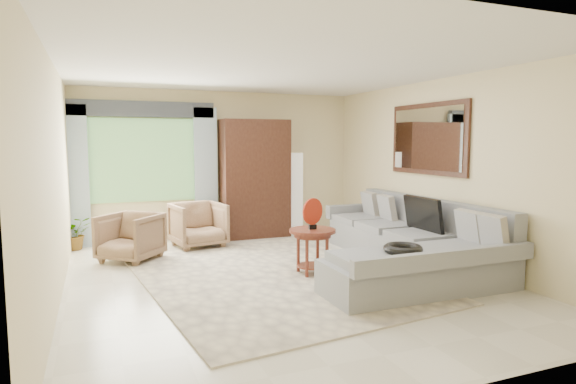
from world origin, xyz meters
name	(u,v)px	position (x,y,z in m)	size (l,w,h in m)	color
ground	(280,279)	(0.00, 0.00, 0.00)	(6.00, 6.00, 0.00)	silver
area_rug	(271,277)	(-0.08, 0.09, 0.01)	(3.00, 4.00, 0.02)	beige
sectional_sofa	(408,248)	(1.78, -0.18, 0.28)	(2.30, 3.46, 0.90)	gray
tv_screen	(423,214)	(2.05, -0.14, 0.72)	(0.06, 0.74, 0.48)	black
garden_hose	(403,249)	(1.00, -1.17, 0.55)	(0.43, 0.43, 0.09)	black
coffee_table	(312,251)	(0.45, 0.01, 0.31)	(0.60, 0.60, 0.60)	#541D16
red_disc	(313,211)	(0.45, 0.01, 0.83)	(0.34, 0.34, 0.03)	#9D220F
armchair_left	(130,237)	(-1.67, 1.65, 0.35)	(0.74, 0.76, 0.69)	#845E48
armchair_right	(198,225)	(-0.58, 2.21, 0.36)	(0.78, 0.80, 0.73)	#9C7255
potted_plant	(75,233)	(-2.44, 2.74, 0.26)	(0.47, 0.41, 0.52)	#999999
armoire	(255,179)	(0.55, 2.72, 1.05)	(1.20, 0.55, 2.10)	black
floor_lamp	(294,193)	(1.35, 2.78, 0.75)	(0.24, 0.24, 1.50)	silver
window	(143,160)	(-1.35, 2.97, 1.40)	(1.80, 0.04, 1.40)	#669E59
curtain_left	(76,177)	(-2.40, 2.88, 1.15)	(0.40, 0.08, 2.30)	#9EB7CC
curtain_right	(206,174)	(-0.30, 2.88, 1.15)	(0.40, 0.08, 2.30)	#9EB7CC
valance	(142,109)	(-1.35, 2.90, 2.25)	(2.40, 0.12, 0.26)	#1E232D
wall_mirror	(427,139)	(2.46, 0.35, 1.75)	(0.05, 1.70, 1.05)	black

